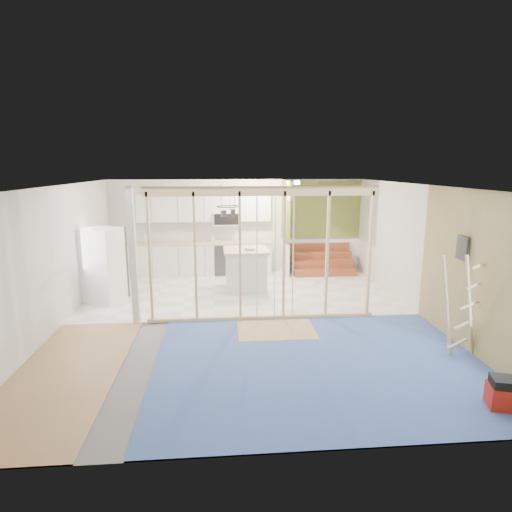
{
  "coord_description": "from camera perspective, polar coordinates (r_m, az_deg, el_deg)",
  "views": [
    {
      "loc": [
        -0.49,
        -7.9,
        2.94
      ],
      "look_at": [
        0.24,
        0.6,
        1.15
      ],
      "focal_mm": 30.0,
      "sensor_mm": 36.0,
      "label": 1
    }
  ],
  "objects": [
    {
      "name": "bowl",
      "position": [
        10.05,
        -0.83,
        1.0
      ],
      "size": [
        0.35,
        0.35,
        0.07
      ],
      "primitive_type": "imported",
      "rotation": [
        0.0,
        0.0,
        -0.43
      ],
      "color": "white",
      "rests_on": "island"
    },
    {
      "name": "soap_bottle_b",
      "position": [
        11.83,
        -5.82,
        2.43
      ],
      "size": [
        0.1,
        0.1,
        0.18
      ],
      "primitive_type": "imported",
      "rotation": [
        0.0,
        0.0,
        0.23
      ],
      "color": "silver",
      "rests_on": "base_cabinets"
    },
    {
      "name": "toolbox",
      "position": [
        6.34,
        30.45,
        -15.61
      ],
      "size": [
        0.5,
        0.43,
        0.4
      ],
      "rotation": [
        0.0,
        0.0,
        -0.29
      ],
      "color": "#9D1A0E",
      "rests_on": "room"
    },
    {
      "name": "base_cabinets",
      "position": [
        11.59,
        -10.31,
        -0.69
      ],
      "size": [
        4.45,
        2.24,
        0.93
      ],
      "color": "white",
      "rests_on": "room"
    },
    {
      "name": "fridge",
      "position": [
        9.9,
        -19.69,
        -1.22
      ],
      "size": [
        0.93,
        0.9,
        1.65
      ],
      "rotation": [
        0.0,
        0.0,
        -0.37
      ],
      "color": "white",
      "rests_on": "room"
    },
    {
      "name": "green_partition",
      "position": [
        12.0,
        7.38,
        2.16
      ],
      "size": [
        2.25,
        1.51,
        2.6
      ],
      "color": "olive",
      "rests_on": "room"
    },
    {
      "name": "soap_bottle_a",
      "position": [
        11.85,
        -14.6,
        2.43
      ],
      "size": [
        0.13,
        0.13,
        0.31
      ],
      "primitive_type": "imported",
      "rotation": [
        0.0,
        0.0,
        -0.08
      ],
      "color": "silver",
      "rests_on": "base_cabinets"
    },
    {
      "name": "room",
      "position": [
        8.09,
        -1.3,
        0.12
      ],
      "size": [
        7.01,
        8.01,
        2.61
      ],
      "color": "slate",
      "rests_on": "ground"
    },
    {
      "name": "sheathing_panel",
      "position": [
        7.3,
        28.26,
        -2.59
      ],
      "size": [
        0.02,
        4.0,
        2.6
      ],
      "primitive_type": "cube",
      "color": "tan",
      "rests_on": "room"
    },
    {
      "name": "upper_cabinets",
      "position": [
        11.78,
        -6.6,
        6.29
      ],
      "size": [
        3.6,
        0.41,
        0.85
      ],
      "color": "white",
      "rests_on": "room"
    },
    {
      "name": "ceiling_light",
      "position": [
        11.07,
        5.02,
        9.71
      ],
      "size": [
        0.32,
        0.32,
        0.08
      ],
      "primitive_type": "cylinder",
      "color": "#FFEABF",
      "rests_on": "room"
    },
    {
      "name": "electrical_panel",
      "position": [
        7.7,
        25.81,
        0.99
      ],
      "size": [
        0.04,
        0.3,
        0.4
      ],
      "primitive_type": "cube",
      "color": "#3B3B40",
      "rests_on": "room"
    },
    {
      "name": "pot_rack",
      "position": [
        9.84,
        -3.81,
        6.3
      ],
      "size": [
        0.52,
        0.52,
        0.72
      ],
      "color": "black",
      "rests_on": "room"
    },
    {
      "name": "floor_overlays",
      "position": [
        8.51,
        -0.79,
        -8.32
      ],
      "size": [
        7.0,
        8.0,
        0.03
      ],
      "color": "white",
      "rests_on": "room"
    },
    {
      "name": "ladder",
      "position": [
        7.32,
        25.67,
        -6.04
      ],
      "size": [
        0.87,
        0.17,
        1.65
      ],
      "rotation": [
        0.0,
        0.0,
        0.34
      ],
      "color": "tan",
      "rests_on": "room"
    },
    {
      "name": "island",
      "position": [
        10.26,
        -1.37,
        -1.9
      ],
      "size": [
        1.06,
        1.06,
        1.02
      ],
      "rotation": [
        0.0,
        0.0,
        0.02
      ],
      "color": "silver",
      "rests_on": "room"
    },
    {
      "name": "stud_frame",
      "position": [
        8.03,
        -2.85,
        2.02
      ],
      "size": [
        4.66,
        0.14,
        2.6
      ],
      "color": "#D9C085",
      "rests_on": "room"
    }
  ]
}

